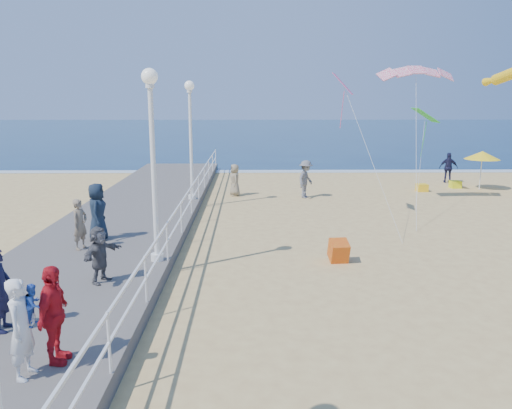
{
  "coord_description": "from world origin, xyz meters",
  "views": [
    {
      "loc": [
        -2.71,
        -13.65,
        4.9
      ],
      "look_at": [
        -2.5,
        2.0,
        1.6
      ],
      "focal_mm": 35.0,
      "sensor_mm": 36.0,
      "label": 1
    }
  ],
  "objects_px": {
    "spectator_0": "(0,290)",
    "spectator_5": "(100,255)",
    "spectator_3": "(53,315)",
    "woman_holding_toddler": "(22,328)",
    "spectator_4": "(97,212)",
    "beach_walker_a": "(306,179)",
    "beach_chair_right": "(455,184)",
    "lamp_post_mid": "(152,146)",
    "spectator_6": "(80,224)",
    "beach_chair_left": "(422,188)",
    "beach_umbrella": "(482,155)",
    "beach_walker_b": "(448,168)",
    "beach_walker_c": "(235,180)",
    "toddler_held": "(33,304)",
    "box_kite": "(339,253)",
    "lamp_post_far": "(190,128)"
  },
  "relations": [
    {
      "from": "spectator_5",
      "to": "lamp_post_mid",
      "type": "bearing_deg",
      "value": -9.52
    },
    {
      "from": "beach_chair_right",
      "to": "beach_walker_a",
      "type": "bearing_deg",
      "value": -162.37
    },
    {
      "from": "lamp_post_far",
      "to": "beach_chair_left",
      "type": "distance_m",
      "value": 13.15
    },
    {
      "from": "spectator_3",
      "to": "spectator_6",
      "type": "distance_m",
      "value": 7.0
    },
    {
      "from": "spectator_6",
      "to": "beach_chair_left",
      "type": "height_order",
      "value": "spectator_6"
    },
    {
      "from": "beach_walker_c",
      "to": "toddler_held",
      "type": "bearing_deg",
      "value": -21.18
    },
    {
      "from": "lamp_post_far",
      "to": "lamp_post_mid",
      "type": "bearing_deg",
      "value": -90.0
    },
    {
      "from": "spectator_5",
      "to": "box_kite",
      "type": "xyz_separation_m",
      "value": [
        6.47,
        2.66,
        -0.82
      ]
    },
    {
      "from": "spectator_3",
      "to": "spectator_4",
      "type": "height_order",
      "value": "spectator_4"
    },
    {
      "from": "spectator_5",
      "to": "box_kite",
      "type": "bearing_deg",
      "value": -44.5
    },
    {
      "from": "beach_walker_a",
      "to": "beach_chair_right",
      "type": "bearing_deg",
      "value": -41.16
    },
    {
      "from": "spectator_0",
      "to": "beach_umbrella",
      "type": "xyz_separation_m",
      "value": [
        17.65,
        17.77,
        0.66
      ]
    },
    {
      "from": "spectator_6",
      "to": "beach_walker_a",
      "type": "xyz_separation_m",
      "value": [
        8.01,
        10.07,
        -0.22
      ]
    },
    {
      "from": "lamp_post_mid",
      "to": "beach_walker_b",
      "type": "distance_m",
      "value": 21.68
    },
    {
      "from": "toddler_held",
      "to": "beach_walker_c",
      "type": "relative_size",
      "value": 0.43
    },
    {
      "from": "beach_walker_c",
      "to": "beach_umbrella",
      "type": "bearing_deg",
      "value": 84.52
    },
    {
      "from": "woman_holding_toddler",
      "to": "beach_walker_a",
      "type": "bearing_deg",
      "value": -16.78
    },
    {
      "from": "spectator_0",
      "to": "spectator_5",
      "type": "height_order",
      "value": "spectator_0"
    },
    {
      "from": "lamp_post_mid",
      "to": "spectator_4",
      "type": "bearing_deg",
      "value": 136.7
    },
    {
      "from": "spectator_3",
      "to": "spectator_5",
      "type": "relative_size",
      "value": 1.22
    },
    {
      "from": "lamp_post_mid",
      "to": "beach_chair_right",
      "type": "distance_m",
      "value": 20.31
    },
    {
      "from": "spectator_6",
      "to": "spectator_4",
      "type": "bearing_deg",
      "value": 8.62
    },
    {
      "from": "spectator_0",
      "to": "spectator_3",
      "type": "xyz_separation_m",
      "value": [
        1.52,
        -1.27,
        0.03
      ]
    },
    {
      "from": "woman_holding_toddler",
      "to": "spectator_4",
      "type": "distance_m",
      "value": 8.33
    },
    {
      "from": "spectator_5",
      "to": "beach_chair_right",
      "type": "xyz_separation_m",
      "value": [
        15.39,
        15.72,
        -0.92
      ]
    },
    {
      "from": "spectator_3",
      "to": "spectator_5",
      "type": "bearing_deg",
      "value": 7.11
    },
    {
      "from": "beach_walker_c",
      "to": "beach_umbrella",
      "type": "xyz_separation_m",
      "value": [
        13.51,
        1.59,
        1.08
      ]
    },
    {
      "from": "beach_walker_a",
      "to": "beach_chair_left",
      "type": "distance_m",
      "value": 6.84
    },
    {
      "from": "spectator_0",
      "to": "beach_umbrella",
      "type": "height_order",
      "value": "beach_umbrella"
    },
    {
      "from": "beach_walker_a",
      "to": "spectator_4",
      "type": "bearing_deg",
      "value": 170.53
    },
    {
      "from": "beach_chair_right",
      "to": "box_kite",
      "type": "bearing_deg",
      "value": -124.36
    },
    {
      "from": "spectator_4",
      "to": "spectator_6",
      "type": "height_order",
      "value": "spectator_4"
    },
    {
      "from": "spectator_6",
      "to": "box_kite",
      "type": "height_order",
      "value": "spectator_6"
    },
    {
      "from": "lamp_post_mid",
      "to": "beach_umbrella",
      "type": "height_order",
      "value": "lamp_post_mid"
    },
    {
      "from": "lamp_post_mid",
      "to": "toddler_held",
      "type": "xyz_separation_m",
      "value": [
        -0.92,
        -5.93,
        -2.06
      ]
    },
    {
      "from": "toddler_held",
      "to": "spectator_4",
      "type": "xyz_separation_m",
      "value": [
        -1.37,
        8.09,
        -0.27
      ]
    },
    {
      "from": "beach_walker_a",
      "to": "woman_holding_toddler",
      "type": "bearing_deg",
      "value": -169.55
    },
    {
      "from": "beach_chair_left",
      "to": "beach_chair_right",
      "type": "xyz_separation_m",
      "value": [
        2.25,
        1.03,
        0.0
      ]
    },
    {
      "from": "spectator_5",
      "to": "beach_walker_c",
      "type": "distance_m",
      "value": 13.86
    },
    {
      "from": "beach_walker_c",
      "to": "beach_chair_left",
      "type": "height_order",
      "value": "beach_walker_c"
    },
    {
      "from": "beach_umbrella",
      "to": "spectator_4",
      "type": "bearing_deg",
      "value": -147.55
    },
    {
      "from": "lamp_post_mid",
      "to": "box_kite",
      "type": "distance_m",
      "value": 6.4
    },
    {
      "from": "lamp_post_mid",
      "to": "beach_walker_c",
      "type": "relative_size",
      "value": 3.22
    },
    {
      "from": "spectator_3",
      "to": "spectator_5",
      "type": "distance_m",
      "value": 3.94
    },
    {
      "from": "lamp_post_mid",
      "to": "lamp_post_far",
      "type": "bearing_deg",
      "value": 90.0
    },
    {
      "from": "beach_walker_a",
      "to": "beach_walker_b",
      "type": "distance_m",
      "value": 10.18
    },
    {
      "from": "spectator_4",
      "to": "beach_umbrella",
      "type": "distance_m",
      "value": 20.97
    },
    {
      "from": "spectator_5",
      "to": "woman_holding_toddler",
      "type": "bearing_deg",
      "value": -156.5
    },
    {
      "from": "spectator_6",
      "to": "beach_chair_left",
      "type": "bearing_deg",
      "value": -29.48
    },
    {
      "from": "box_kite",
      "to": "beach_umbrella",
      "type": "distance_m",
      "value": 16.08
    }
  ]
}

